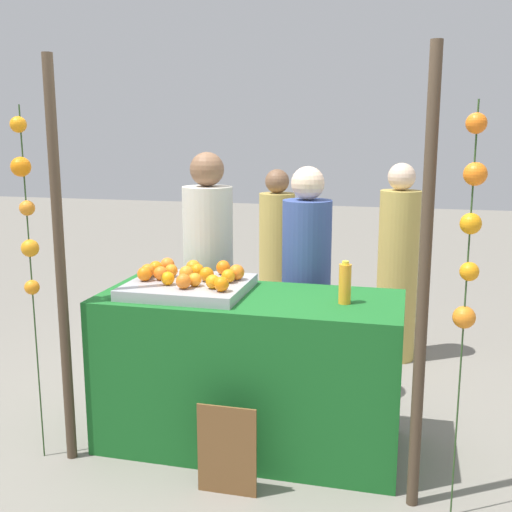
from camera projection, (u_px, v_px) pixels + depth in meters
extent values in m
plane|color=gray|center=(250.00, 442.00, 3.70)|extent=(24.00, 24.00, 0.00)
cube|color=#196023|center=(250.00, 371.00, 3.61)|extent=(1.71, 0.73, 0.90)
cube|color=#9EA0A5|center=(188.00, 287.00, 3.60)|extent=(0.67, 0.61, 0.06)
sphere|color=orange|center=(197.00, 271.00, 3.69)|extent=(0.08, 0.08, 0.08)
sphere|color=orange|center=(160.00, 273.00, 3.63)|extent=(0.08, 0.08, 0.08)
sphere|color=orange|center=(193.00, 267.00, 3.77)|extent=(0.09, 0.09, 0.09)
sphere|color=orange|center=(195.00, 280.00, 3.48)|extent=(0.08, 0.08, 0.08)
sphere|color=orange|center=(207.00, 274.00, 3.60)|extent=(0.08, 0.08, 0.08)
sphere|color=orange|center=(156.00, 268.00, 3.76)|extent=(0.09, 0.09, 0.09)
sphere|color=orange|center=(171.00, 271.00, 3.71)|extent=(0.08, 0.08, 0.08)
sphere|color=orange|center=(228.00, 276.00, 3.56)|extent=(0.08, 0.08, 0.08)
sphere|color=orange|center=(221.00, 284.00, 3.37)|extent=(0.08, 0.08, 0.08)
sphere|color=orange|center=(223.00, 268.00, 3.77)|extent=(0.09, 0.09, 0.09)
sphere|color=orange|center=(144.00, 274.00, 3.61)|extent=(0.08, 0.08, 0.08)
sphere|color=orange|center=(183.00, 281.00, 3.43)|extent=(0.08, 0.08, 0.08)
sphere|color=orange|center=(186.00, 273.00, 3.63)|extent=(0.08, 0.08, 0.08)
sphere|color=orange|center=(148.00, 271.00, 3.69)|extent=(0.08, 0.08, 0.08)
sphere|color=orange|center=(167.00, 265.00, 3.85)|extent=(0.09, 0.09, 0.09)
sphere|color=orange|center=(168.00, 278.00, 3.51)|extent=(0.08, 0.08, 0.08)
sphere|color=orange|center=(213.00, 282.00, 3.43)|extent=(0.08, 0.08, 0.08)
sphere|color=orange|center=(237.00, 272.00, 3.63)|extent=(0.09, 0.09, 0.09)
cylinder|color=orange|center=(345.00, 284.00, 3.35)|extent=(0.07, 0.07, 0.22)
cylinder|color=yellow|center=(346.00, 263.00, 3.32)|extent=(0.04, 0.04, 0.02)
cube|color=brown|center=(227.00, 452.00, 3.13)|extent=(0.31, 0.01, 0.49)
cube|color=black|center=(228.00, 451.00, 3.14)|extent=(0.28, 0.02, 0.46)
cylinder|color=beige|center=(209.00, 293.00, 4.26)|extent=(0.34, 0.34, 1.45)
sphere|color=brown|center=(207.00, 169.00, 4.10)|extent=(0.23, 0.23, 0.23)
cylinder|color=#384C8C|center=(306.00, 304.00, 4.12)|extent=(0.32, 0.32, 1.38)
sphere|color=beige|center=(308.00, 183.00, 3.96)|extent=(0.21, 0.21, 0.21)
cylinder|color=tan|center=(277.00, 269.00, 5.36)|extent=(0.30, 0.30, 1.30)
sphere|color=brown|center=(277.00, 181.00, 5.22)|extent=(0.20, 0.20, 0.20)
cylinder|color=tan|center=(397.00, 276.00, 4.94)|extent=(0.31, 0.31, 1.36)
sphere|color=beige|center=(402.00, 177.00, 4.79)|extent=(0.21, 0.21, 0.21)
cylinder|color=#473828|center=(60.00, 267.00, 3.32)|extent=(0.06, 0.06, 2.19)
cylinder|color=#473828|center=(423.00, 289.00, 2.88)|extent=(0.06, 0.06, 2.19)
cylinder|color=#2D4C23|center=(32.00, 290.00, 3.35)|extent=(0.01, 0.01, 1.94)
sphere|color=orange|center=(18.00, 124.00, 3.18)|extent=(0.08, 0.08, 0.08)
sphere|color=orange|center=(21.00, 167.00, 3.22)|extent=(0.10, 0.10, 0.10)
sphere|color=orange|center=(27.00, 208.00, 3.26)|extent=(0.08, 0.08, 0.08)
sphere|color=orange|center=(30.00, 248.00, 3.30)|extent=(0.09, 0.09, 0.09)
sphere|color=orange|center=(32.00, 287.00, 3.35)|extent=(0.08, 0.08, 0.08)
cylinder|color=#2D4C23|center=(464.00, 321.00, 2.81)|extent=(0.01, 0.01, 1.94)
sphere|color=orange|center=(476.00, 123.00, 2.64)|extent=(0.09, 0.09, 0.09)
sphere|color=orange|center=(475.00, 174.00, 2.68)|extent=(0.10, 0.10, 0.10)
sphere|color=orange|center=(471.00, 224.00, 2.71)|extent=(0.09, 0.09, 0.09)
sphere|color=orange|center=(469.00, 272.00, 2.75)|extent=(0.09, 0.09, 0.09)
sphere|color=orange|center=(464.00, 317.00, 2.81)|extent=(0.10, 0.10, 0.10)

